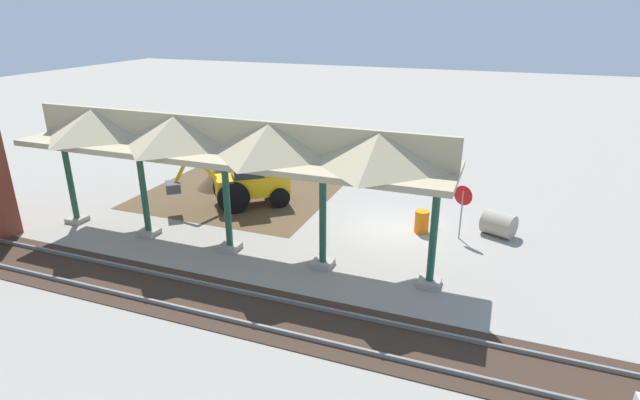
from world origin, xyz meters
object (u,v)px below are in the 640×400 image
backhoe (248,179)px  traffic_barrel (422,221)px  concrete_pipe (499,224)px  stop_sign (463,201)px

backhoe → traffic_barrel: bearing=178.6°
concrete_pipe → stop_sign: bearing=31.1°
concrete_pipe → traffic_barrel: (2.85, 0.77, -0.02)m
backhoe → traffic_barrel: backhoe is taller
traffic_barrel → backhoe: bearing=-1.4°
backhoe → traffic_barrel: (-7.77, 0.18, -0.81)m
backhoe → concrete_pipe: bearing=-176.9°
backhoe → concrete_pipe: size_ratio=3.33×
backhoe → concrete_pipe: backhoe is taller
stop_sign → concrete_pipe: stop_sign is taller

